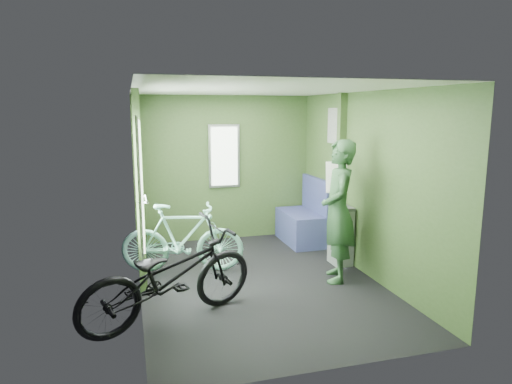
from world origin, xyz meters
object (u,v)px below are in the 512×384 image
(bicycle_mint, at_px, (183,273))
(passenger, at_px, (338,211))
(waste_box, at_px, (341,235))
(bicycle_black, at_px, (172,323))
(bench_seat, at_px, (303,223))

(bicycle_mint, distance_m, passenger, 2.13)
(bicycle_mint, bearing_deg, waste_box, -83.58)
(bicycle_black, height_order, waste_box, waste_box)
(passenger, height_order, bench_seat, passenger)
(bicycle_mint, height_order, passenger, passenger)
(bicycle_mint, xyz_separation_m, waste_box, (2.11, -0.21, 0.40))
(bench_seat, bearing_deg, passenger, -97.20)
(bicycle_mint, distance_m, waste_box, 2.16)
(waste_box, xyz_separation_m, bench_seat, (-0.11, 1.11, -0.10))
(bicycle_black, xyz_separation_m, waste_box, (2.38, 1.16, 0.40))
(waste_box, height_order, bench_seat, bench_seat)
(passenger, relative_size, bench_seat, 1.68)
(passenger, distance_m, bench_seat, 1.73)
(passenger, relative_size, waste_box, 2.16)
(bicycle_black, distance_m, waste_box, 2.68)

